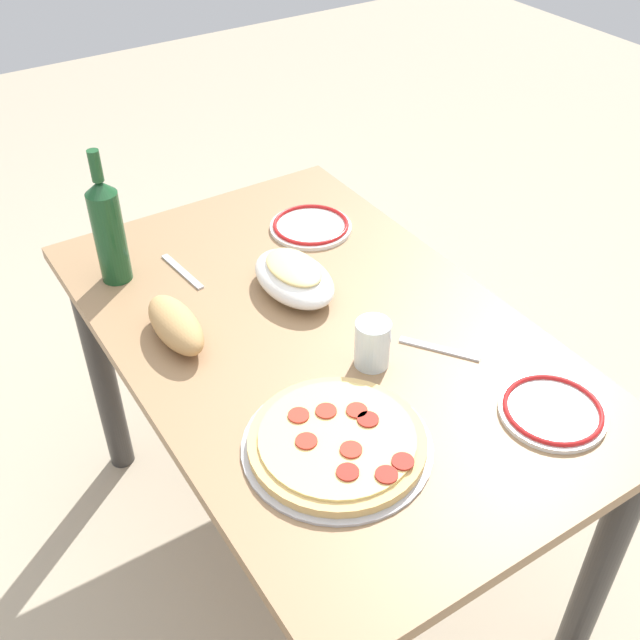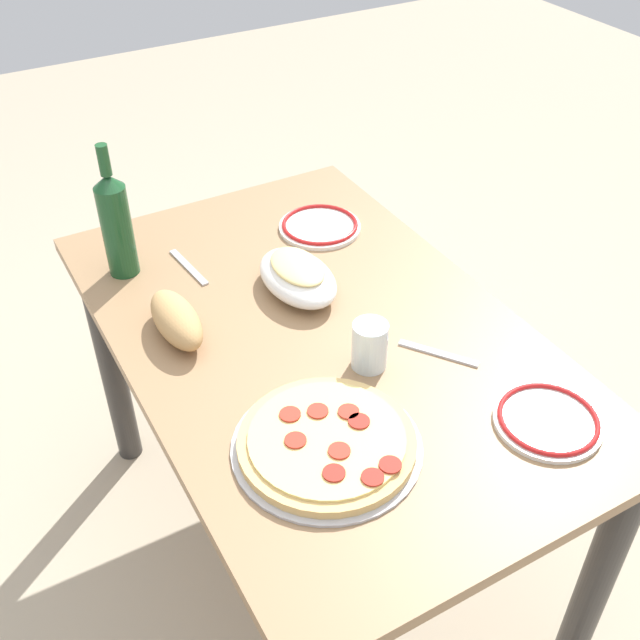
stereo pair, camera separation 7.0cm
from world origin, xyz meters
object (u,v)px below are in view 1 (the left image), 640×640
object	(u,v)px
pepperoni_pizza	(337,442)
wine_bottle	(108,229)
baked_pasta_dish	(294,276)
side_plate_far	(553,411)
water_glass	(372,344)
side_plate_near	(311,226)
dining_table	(320,377)
bread_loaf	(176,325)

from	to	relation	value
pepperoni_pizza	wine_bottle	size ratio (longest dim) A/B	1.07
pepperoni_pizza	baked_pasta_dish	xyz separation A→B (m)	(0.45, -0.18, 0.03)
wine_bottle	side_plate_far	bearing A→B (deg)	-148.58
water_glass	side_plate_near	world-z (taller)	water_glass
side_plate_near	water_glass	bearing A→B (deg)	161.41
baked_pasta_dish	side_plate_far	size ratio (longest dim) A/B	1.20
pepperoni_pizza	water_glass	xyz separation A→B (m)	(0.15, -0.18, 0.04)
dining_table	side_plate_far	distance (m)	0.52
baked_pasta_dish	side_plate_near	xyz separation A→B (m)	(0.20, -0.17, -0.03)
bread_loaf	side_plate_far	bearing A→B (deg)	-139.20
baked_pasta_dish	water_glass	xyz separation A→B (m)	(-0.29, -0.00, 0.01)
bread_loaf	wine_bottle	bearing A→B (deg)	5.06
pepperoni_pizza	baked_pasta_dish	world-z (taller)	baked_pasta_dish
baked_pasta_dish	water_glass	world-z (taller)	water_glass
baked_pasta_dish	side_plate_near	bearing A→B (deg)	-40.12
pepperoni_pizza	wine_bottle	distance (m)	0.73
wine_bottle	side_plate_far	distance (m)	1.01
pepperoni_pizza	side_plate_near	distance (m)	0.74
water_glass	bread_loaf	size ratio (longest dim) A/B	0.50
water_glass	bread_loaf	distance (m)	0.41
baked_pasta_dish	side_plate_far	bearing A→B (deg)	-160.90
dining_table	side_plate_near	xyz separation A→B (m)	(0.36, -0.20, 0.14)
dining_table	bread_loaf	size ratio (longest dim) A/B	6.28
dining_table	wine_bottle	distance (m)	0.57
side_plate_near	dining_table	bearing A→B (deg)	150.67
wine_bottle	bread_loaf	world-z (taller)	wine_bottle
water_glass	side_plate_far	distance (m)	0.36
bread_loaf	water_glass	bearing A→B (deg)	-133.10
wine_bottle	side_plate_near	world-z (taller)	wine_bottle
dining_table	baked_pasta_dish	distance (m)	0.23
pepperoni_pizza	baked_pasta_dish	size ratio (longest dim) A/B	1.43
dining_table	water_glass	world-z (taller)	water_glass
water_glass	side_plate_near	bearing A→B (deg)	-18.59
side_plate_near	bread_loaf	size ratio (longest dim) A/B	1.02
pepperoni_pizza	dining_table	bearing A→B (deg)	-27.24
dining_table	pepperoni_pizza	bearing A→B (deg)	152.76
pepperoni_pizza	side_plate_far	distance (m)	0.41
water_glass	side_plate_near	distance (m)	0.53
wine_bottle	water_glass	size ratio (longest dim) A/B	3.15
baked_pasta_dish	dining_table	bearing A→B (deg)	169.45
water_glass	side_plate_far	world-z (taller)	water_glass
pepperoni_pizza	water_glass	world-z (taller)	water_glass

